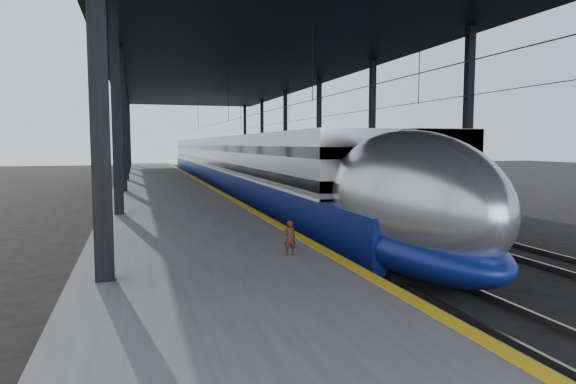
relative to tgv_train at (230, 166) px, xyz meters
name	(u,v)px	position (x,y,z in m)	size (l,w,h in m)	color
ground	(305,258)	(-2.00, -24.67, -1.96)	(160.00, 160.00, 0.00)	black
platform	(162,191)	(-5.50, -4.67, -1.46)	(6.00, 80.00, 1.00)	#4C4C4F
yellow_strip	(203,183)	(-2.70, -4.67, -0.96)	(0.30, 80.00, 0.01)	gold
rails	(276,194)	(2.50, -4.67, -1.88)	(6.52, 80.00, 0.16)	slate
canopy	(239,65)	(-0.10, -4.67, 7.15)	(18.00, 75.00, 9.47)	black
tgv_train	(230,166)	(0.00, 0.00, 0.00)	(2.92, 65.20, 4.19)	#AEB0B5
second_train	(274,161)	(5.00, 5.08, 0.22)	(3.12, 56.05, 4.29)	navy
child	(290,238)	(-3.68, -28.55, -0.54)	(0.31, 0.20, 0.85)	#431F16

